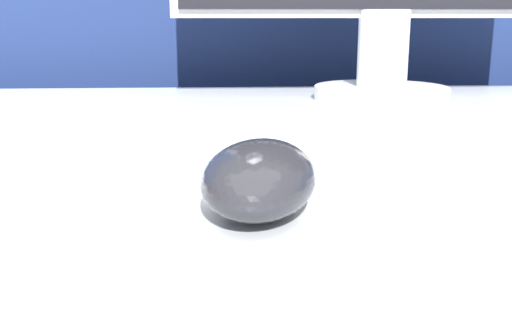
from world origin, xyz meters
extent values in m
cube|color=navy|center=(0.00, 0.73, 0.62)|extent=(5.00, 0.03, 1.23)
ellipsoid|color=#232328|center=(-0.05, -0.10, 0.74)|extent=(0.10, 0.14, 0.05)
cube|color=white|center=(-0.11, 0.09, 0.73)|extent=(0.40, 0.19, 0.02)
cube|color=silver|center=(-0.11, 0.09, 0.74)|extent=(0.38, 0.17, 0.01)
cylinder|color=white|center=(0.17, 0.42, 0.73)|extent=(0.20, 0.20, 0.02)
cylinder|color=white|center=(0.17, 0.42, 0.80)|extent=(0.07, 0.07, 0.11)
camera|label=1|loc=(-0.07, -0.47, 0.85)|focal=42.00mm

